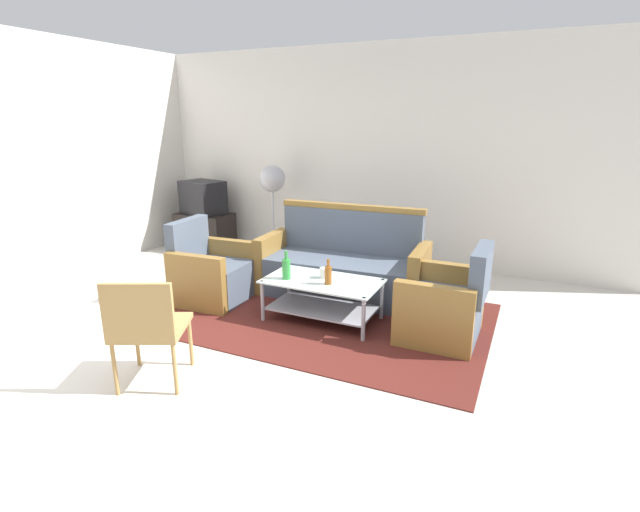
{
  "coord_description": "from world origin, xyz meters",
  "views": [
    {
      "loc": [
        1.98,
        -3.0,
        1.89
      ],
      "look_at": [
        0.2,
        0.82,
        0.65
      ],
      "focal_mm": 26.52,
      "sensor_mm": 36.0,
      "label": 1
    }
  ],
  "objects_px": {
    "bottle_brown": "(328,275)",
    "cup": "(324,273)",
    "tv_stand": "(205,230)",
    "pedestal_fan": "(272,184)",
    "armchair_left": "(212,274)",
    "coffee_table": "(322,294)",
    "television": "(203,197)",
    "bottle_green": "(286,268)",
    "armchair_right": "(445,307)",
    "wicker_chair": "(146,323)",
    "couch": "(343,267)"
  },
  "relations": [
    {
      "from": "bottle_brown",
      "to": "cup",
      "type": "distance_m",
      "value": 0.19
    },
    {
      "from": "tv_stand",
      "to": "pedestal_fan",
      "type": "relative_size",
      "value": 0.63
    },
    {
      "from": "armchair_left",
      "to": "coffee_table",
      "type": "distance_m",
      "value": 1.3
    },
    {
      "from": "cup",
      "to": "television",
      "type": "height_order",
      "value": "television"
    },
    {
      "from": "bottle_green",
      "to": "cup",
      "type": "distance_m",
      "value": 0.36
    },
    {
      "from": "armchair_right",
      "to": "bottle_brown",
      "type": "distance_m",
      "value": 1.08
    },
    {
      "from": "television",
      "to": "pedestal_fan",
      "type": "bearing_deg",
      "value": -163.42
    },
    {
      "from": "cup",
      "to": "coffee_table",
      "type": "bearing_deg",
      "value": -76.19
    },
    {
      "from": "armchair_left",
      "to": "wicker_chair",
      "type": "height_order",
      "value": "armchair_left"
    },
    {
      "from": "bottle_brown",
      "to": "coffee_table",
      "type": "bearing_deg",
      "value": 140.73
    },
    {
      "from": "coffee_table",
      "to": "television",
      "type": "height_order",
      "value": "television"
    },
    {
      "from": "couch",
      "to": "coffee_table",
      "type": "distance_m",
      "value": 0.73
    },
    {
      "from": "cup",
      "to": "wicker_chair",
      "type": "relative_size",
      "value": 0.12
    },
    {
      "from": "cup",
      "to": "bottle_brown",
      "type": "bearing_deg",
      "value": -53.07
    },
    {
      "from": "television",
      "to": "wicker_chair",
      "type": "relative_size",
      "value": 0.82
    },
    {
      "from": "armchair_right",
      "to": "bottle_brown",
      "type": "xyz_separation_m",
      "value": [
        -1.04,
        -0.2,
        0.21
      ]
    },
    {
      "from": "coffee_table",
      "to": "bottle_brown",
      "type": "height_order",
      "value": "bottle_brown"
    },
    {
      "from": "armchair_left",
      "to": "cup",
      "type": "height_order",
      "value": "armchair_left"
    },
    {
      "from": "cup",
      "to": "armchair_right",
      "type": "bearing_deg",
      "value": 2.83
    },
    {
      "from": "pedestal_fan",
      "to": "wicker_chair",
      "type": "xyz_separation_m",
      "value": [
        0.93,
        -3.34,
        -0.52
      ]
    },
    {
      "from": "armchair_right",
      "to": "pedestal_fan",
      "type": "bearing_deg",
      "value": 59.1
    },
    {
      "from": "couch",
      "to": "television",
      "type": "distance_m",
      "value": 2.86
    },
    {
      "from": "television",
      "to": "pedestal_fan",
      "type": "distance_m",
      "value": 1.19
    },
    {
      "from": "armchair_right",
      "to": "tv_stand",
      "type": "relative_size",
      "value": 1.06
    },
    {
      "from": "armchair_right",
      "to": "bottle_green",
      "type": "xyz_separation_m",
      "value": [
        -1.46,
        -0.23,
        0.23
      ]
    },
    {
      "from": "tv_stand",
      "to": "television",
      "type": "distance_m",
      "value": 0.5
    },
    {
      "from": "bottle_green",
      "to": "couch",
      "type": "bearing_deg",
      "value": 73.48
    },
    {
      "from": "armchair_right",
      "to": "pedestal_fan",
      "type": "relative_size",
      "value": 0.67
    },
    {
      "from": "television",
      "to": "armchair_right",
      "type": "bearing_deg",
      "value": 171.84
    },
    {
      "from": "armchair_left",
      "to": "cup",
      "type": "distance_m",
      "value": 1.3
    },
    {
      "from": "bottle_green",
      "to": "wicker_chair",
      "type": "bearing_deg",
      "value": -101.87
    },
    {
      "from": "armchair_left",
      "to": "bottle_green",
      "type": "height_order",
      "value": "armchair_left"
    },
    {
      "from": "coffee_table",
      "to": "pedestal_fan",
      "type": "distance_m",
      "value": 2.47
    },
    {
      "from": "armchair_left",
      "to": "wicker_chair",
      "type": "distance_m",
      "value": 1.73
    },
    {
      "from": "armchair_right",
      "to": "television",
      "type": "bearing_deg",
      "value": 67.98
    },
    {
      "from": "wicker_chair",
      "to": "armchair_left",
      "type": "bearing_deg",
      "value": 87.43
    },
    {
      "from": "bottle_green",
      "to": "tv_stand",
      "type": "relative_size",
      "value": 0.34
    },
    {
      "from": "armchair_left",
      "to": "television",
      "type": "relative_size",
      "value": 1.23
    },
    {
      "from": "couch",
      "to": "wicker_chair",
      "type": "height_order",
      "value": "couch"
    },
    {
      "from": "armchair_left",
      "to": "couch",
      "type": "bearing_deg",
      "value": 117.04
    },
    {
      "from": "cup",
      "to": "tv_stand",
      "type": "height_order",
      "value": "tv_stand"
    },
    {
      "from": "couch",
      "to": "television",
      "type": "xyz_separation_m",
      "value": [
        -2.64,
        0.99,
        0.44
      ]
    },
    {
      "from": "armchair_left",
      "to": "armchair_right",
      "type": "bearing_deg",
      "value": 89.25
    },
    {
      "from": "pedestal_fan",
      "to": "wicker_chair",
      "type": "relative_size",
      "value": 1.51
    },
    {
      "from": "armchair_right",
      "to": "coffee_table",
      "type": "bearing_deg",
      "value": 96.77
    },
    {
      "from": "bottle_green",
      "to": "television",
      "type": "xyz_separation_m",
      "value": [
        -2.4,
        1.82,
        0.25
      ]
    },
    {
      "from": "bottle_green",
      "to": "cup",
      "type": "height_order",
      "value": "bottle_green"
    },
    {
      "from": "cup",
      "to": "tv_stand",
      "type": "relative_size",
      "value": 0.12
    },
    {
      "from": "bottle_green",
      "to": "pedestal_fan",
      "type": "height_order",
      "value": "pedestal_fan"
    },
    {
      "from": "pedestal_fan",
      "to": "couch",
      "type": "bearing_deg",
      "value": -34.93
    }
  ]
}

